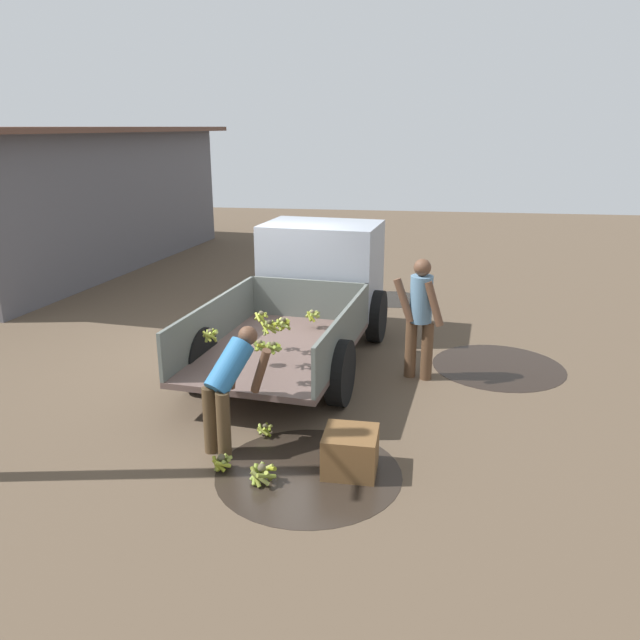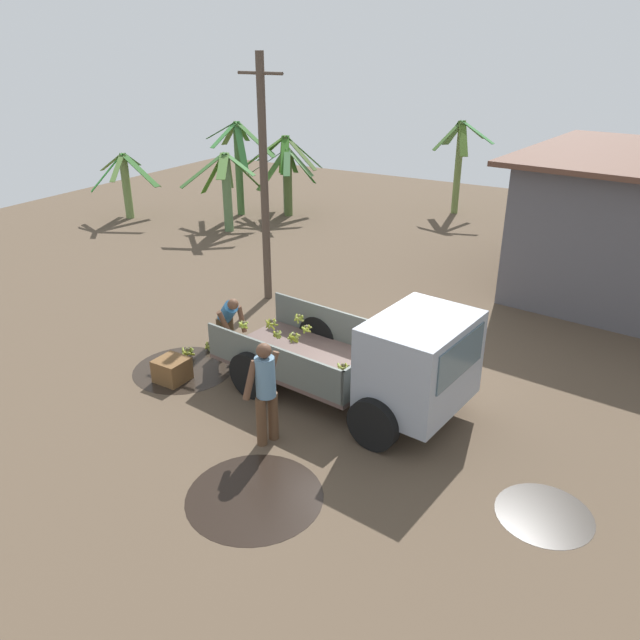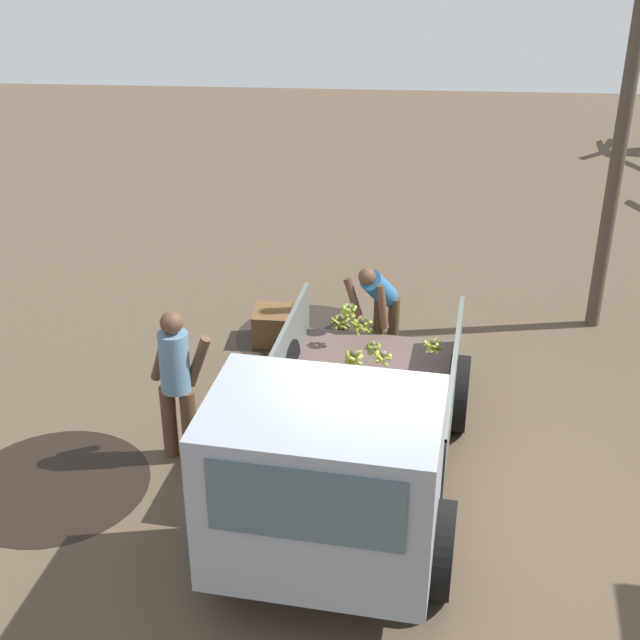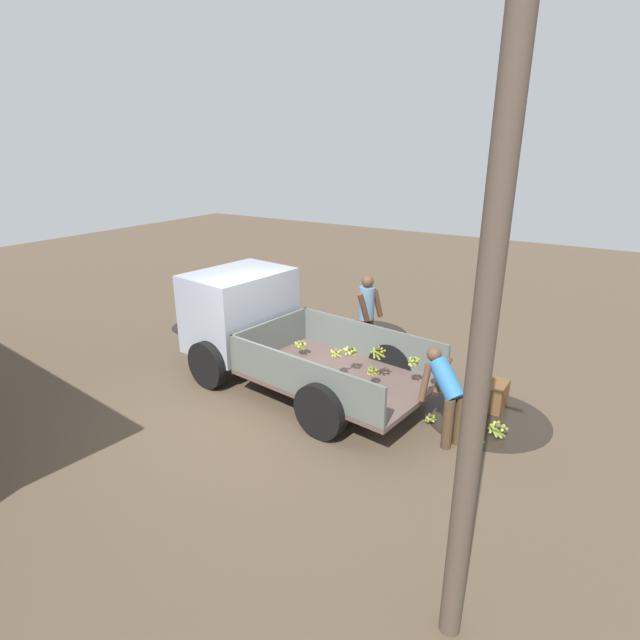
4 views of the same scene
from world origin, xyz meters
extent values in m
plane|color=brown|center=(0.00, 0.00, 0.00)|extent=(36.00, 36.00, 0.00)
cylinder|color=black|center=(3.65, -2.12, 0.00)|extent=(1.31, 1.31, 0.01)
cylinder|color=black|center=(-3.35, -1.46, 0.00)|extent=(1.95, 1.95, 0.01)
cylinder|color=black|center=(0.03, -3.80, 0.00)|extent=(1.95, 1.95, 0.01)
cube|color=brown|center=(-1.03, -0.65, 0.47)|extent=(3.27, 2.30, 0.08)
cube|color=#585E58|center=(-0.92, 0.28, 0.82)|extent=(3.04, 0.42, 0.62)
cube|color=#585E58|center=(-1.15, -1.59, 0.82)|extent=(3.04, 0.42, 0.62)
cube|color=#585E58|center=(0.46, -0.84, 0.82)|extent=(0.29, 1.93, 0.62)
cube|color=#929AA6|center=(1.28, -0.94, 1.17)|extent=(1.59, 2.06, 1.48)
cube|color=#4C606B|center=(1.97, -1.02, 1.47)|extent=(0.22, 1.51, 0.65)
cylinder|color=black|center=(1.20, 0.08, 0.43)|extent=(0.89, 0.32, 0.87)
cylinder|color=black|center=(0.96, -1.91, 0.43)|extent=(0.89, 0.32, 0.87)
cylinder|color=black|center=(-1.36, 0.40, 0.43)|extent=(0.89, 0.32, 0.87)
cylinder|color=black|center=(-1.61, -1.59, 0.43)|extent=(0.89, 0.32, 0.87)
sphere|color=brown|center=(-1.65, 0.10, 0.93)|extent=(0.06, 0.06, 0.06)
cylinder|color=#8FA630|center=(-1.59, 0.09, 0.87)|extent=(0.05, 0.16, 0.13)
cylinder|color=olive|center=(-1.59, 0.14, 0.88)|extent=(0.13, 0.15, 0.11)
cylinder|color=#92A239|center=(-1.65, 0.15, 0.86)|extent=(0.13, 0.04, 0.16)
cylinder|color=olive|center=(-1.70, 0.13, 0.87)|extent=(0.10, 0.15, 0.13)
cylinder|color=olive|center=(-1.71, 0.08, 0.88)|extent=(0.08, 0.17, 0.11)
cylinder|color=#95A435|center=(-1.67, 0.06, 0.86)|extent=(0.13, 0.09, 0.16)
cylinder|color=#9BA047|center=(-1.61, 0.05, 0.88)|extent=(0.15, 0.13, 0.12)
sphere|color=brown|center=(-2.27, -0.87, 1.02)|extent=(0.07, 0.07, 0.07)
cylinder|color=olive|center=(-2.29, -0.92, 0.98)|extent=(0.15, 0.09, 0.10)
cylinder|color=olive|center=(-2.24, -0.91, 0.97)|extent=(0.14, 0.11, 0.12)
cylinder|color=olive|center=(-2.23, -0.87, 0.96)|extent=(0.04, 0.12, 0.14)
cylinder|color=#9EAC3B|center=(-2.24, -0.84, 0.96)|extent=(0.11, 0.12, 0.14)
cylinder|color=olive|center=(-2.28, -0.82, 0.97)|extent=(0.15, 0.06, 0.12)
cylinder|color=#8EA232|center=(-2.32, -0.85, 0.97)|extent=(0.10, 0.15, 0.12)
cylinder|color=olive|center=(-2.33, -0.89, 0.98)|extent=(0.09, 0.16, 0.10)
sphere|color=brown|center=(-1.13, -0.46, 1.04)|extent=(0.07, 0.07, 0.07)
cylinder|color=#94A631|center=(-1.17, -0.47, 0.98)|extent=(0.08, 0.12, 0.14)
cylinder|color=#91A32D|center=(-1.13, -0.52, 1.00)|extent=(0.15, 0.04, 0.09)
cylinder|color=#9DA433|center=(-1.09, -0.47, 0.98)|extent=(0.06, 0.13, 0.13)
cylinder|color=#959C3C|center=(-1.11, -0.41, 1.00)|extent=(0.15, 0.10, 0.11)
cylinder|color=#A3AA35|center=(-1.17, -0.41, 0.99)|extent=(0.14, 0.12, 0.11)
sphere|color=brown|center=(-0.07, -0.99, 0.77)|extent=(0.07, 0.07, 0.07)
cylinder|color=olive|center=(-0.13, -1.04, 0.73)|extent=(0.14, 0.15, 0.10)
cylinder|color=olive|center=(-0.08, -1.05, 0.71)|extent=(0.15, 0.04, 0.13)
cylinder|color=olive|center=(-0.02, -1.03, 0.73)|extent=(0.13, 0.15, 0.10)
cylinder|color=olive|center=(-0.01, -0.98, 0.73)|extent=(0.06, 0.17, 0.09)
cylinder|color=#929842|center=(-0.04, -0.93, 0.73)|extent=(0.16, 0.11, 0.10)
cylinder|color=olive|center=(-0.10, -0.95, 0.71)|extent=(0.15, 0.11, 0.14)
cylinder|color=#AAB02C|center=(-0.12, -0.98, 0.70)|extent=(0.06, 0.13, 0.15)
sphere|color=#49422F|center=(-1.21, -0.78, 0.98)|extent=(0.08, 0.08, 0.08)
cylinder|color=#97A43E|center=(-1.16, -0.75, 0.92)|extent=(0.09, 0.16, 0.14)
cylinder|color=#AAB04C|center=(-1.20, -0.71, 0.94)|extent=(0.18, 0.09, 0.10)
cylinder|color=olive|center=(-1.25, -0.73, 0.92)|extent=(0.15, 0.12, 0.14)
cylinder|color=#93A547|center=(-1.29, -0.77, 0.94)|extent=(0.05, 0.18, 0.10)
cylinder|color=olive|center=(-1.25, -0.82, 0.92)|extent=(0.14, 0.14, 0.15)
cylinder|color=olive|center=(-1.20, -0.84, 0.93)|extent=(0.17, 0.07, 0.13)
cylinder|color=olive|center=(-1.17, -0.80, 0.91)|extent=(0.10, 0.14, 0.16)
sphere|color=#403929|center=(-1.74, -0.71, 1.11)|extent=(0.07, 0.07, 0.07)
cylinder|color=olive|center=(-1.69, -0.68, 1.04)|extent=(0.11, 0.16, 0.15)
cylinder|color=olive|center=(-1.74, -0.66, 1.03)|extent=(0.14, 0.04, 0.17)
cylinder|color=#96A528|center=(-1.79, -0.66, 1.05)|extent=(0.15, 0.14, 0.13)
cylinder|color=olive|center=(-1.81, -0.73, 1.05)|extent=(0.07, 0.18, 0.14)
cylinder|color=olive|center=(-1.79, -0.77, 1.06)|extent=(0.16, 0.13, 0.13)
cylinder|color=#A6AE25|center=(-1.72, -0.76, 1.04)|extent=(0.15, 0.09, 0.17)
cylinder|color=olive|center=(-1.67, -0.74, 1.07)|extent=(0.11, 0.19, 0.10)
sphere|color=brown|center=(-1.71, -0.57, 0.83)|extent=(0.07, 0.07, 0.07)
cylinder|color=olive|center=(-1.71, -0.53, 0.78)|extent=(0.13, 0.05, 0.13)
cylinder|color=olive|center=(-1.74, -0.53, 0.79)|extent=(0.14, 0.11, 0.11)
cylinder|color=olive|center=(-1.76, -0.56, 0.79)|extent=(0.07, 0.14, 0.11)
cylinder|color=olive|center=(-1.76, -0.61, 0.80)|extent=(0.12, 0.13, 0.09)
cylinder|color=olive|center=(-1.71, -0.61, 0.77)|extent=(0.12, 0.05, 0.13)
cylinder|color=olive|center=(-1.69, -0.60, 0.77)|extent=(0.12, 0.10, 0.13)
cylinder|color=olive|center=(-1.67, -0.57, 0.77)|extent=(0.05, 0.12, 0.13)
cylinder|color=olive|center=(-1.68, -0.55, 0.77)|extent=(0.10, 0.11, 0.13)
cylinder|color=#3F3833|center=(1.79, 10.30, 1.66)|extent=(0.16, 0.16, 3.32)
cylinder|color=#3F3833|center=(1.19, 5.15, 1.66)|extent=(0.16, 0.16, 3.32)
cylinder|color=#4A3C32|center=(-4.03, 2.45, 2.84)|extent=(0.19, 0.19, 5.68)
cylinder|color=#4A3C32|center=(-4.03, 2.45, 5.23)|extent=(1.16, 0.07, 0.07)
cylinder|color=#416934|center=(-9.50, 8.66, 1.62)|extent=(0.26, 0.26, 3.24)
cube|color=#29551F|center=(-8.75, 8.68, 2.74)|extent=(1.53, 0.30, 1.12)
cube|color=#316C29|center=(-9.12, 9.22, 2.69)|extent=(0.98, 1.28, 1.22)
cube|color=#39722A|center=(-9.62, 9.12, 2.90)|extent=(0.42, 0.98, 0.80)
cube|color=#577A3A|center=(-10.02, 8.92, 2.82)|extent=(1.14, 0.73, 0.95)
cube|color=#1D5017|center=(-10.05, 8.51, 2.98)|extent=(1.18, 0.51, 0.63)
cube|color=#3D863C|center=(-9.65, 8.13, 2.90)|extent=(0.51, 1.12, 0.80)
cube|color=#387738|center=(-9.09, 8.30, 2.53)|extent=(0.99, 0.90, 1.53)
cylinder|color=#576A48|center=(-8.17, 9.72, 1.36)|extent=(0.25, 0.25, 2.73)
cube|color=#3E5626|center=(-7.54, 9.70, 2.23)|extent=(1.29, 0.27, 1.11)
cube|color=#336F25|center=(-7.75, 10.25, 2.18)|extent=(1.08, 1.24, 1.22)
cube|color=#3F7C1F|center=(-8.54, 10.14, 2.02)|extent=(0.96, 1.04, 1.53)
cube|color=#305E1C|center=(-8.81, 9.77, 2.29)|extent=(1.30, 0.35, 1.00)
cube|color=#325719|center=(-8.66, 9.15, 2.30)|extent=(1.15, 1.29, 0.97)
cube|color=#2A5F1A|center=(-7.82, 9.12, 2.23)|extent=(0.93, 1.35, 1.12)
cylinder|color=#57784B|center=(-8.55, 6.72, 1.26)|extent=(0.30, 0.30, 2.52)
cube|color=#35662E|center=(-8.06, 6.82, 2.24)|extent=(1.05, 0.43, 0.68)
cube|color=#2E581D|center=(-8.25, 7.24, 1.95)|extent=(0.84, 1.19, 1.26)
cube|color=#587D43|center=(-8.83, 7.14, 1.90)|extent=(0.81, 1.01, 1.36)
cube|color=#488B26|center=(-9.05, 6.70, 1.87)|extent=(1.02, 0.28, 1.41)
cube|color=#2F5825|center=(-8.97, 6.08, 2.08)|extent=(1.07, 1.44, 1.00)
cube|color=#4D7633|center=(-8.30, 6.26, 2.25)|extent=(0.77, 1.07, 0.66)
cylinder|color=#556732|center=(0.81, 14.78, 1.22)|extent=(0.28, 0.28, 2.44)
cube|color=#29701D|center=(1.52, 14.81, 1.94)|extent=(1.43, 0.33, 1.12)
cube|color=#4F8737|center=(1.11, 15.32, 1.95)|extent=(0.79, 1.19, 1.09)
cube|color=#3F733F|center=(0.51, 15.35, 2.08)|extent=(0.79, 1.25, 0.84)
cube|color=#417934|center=(0.32, 14.84, 2.00)|extent=(1.01, 0.30, 0.99)
cube|color=#3B542B|center=(0.55, 14.37, 1.90)|extent=(0.69, 0.94, 1.19)
cube|color=#3C5C2B|center=(1.11, 14.22, 1.85)|extent=(0.84, 1.27, 1.30)
cylinder|color=#4A5E2F|center=(-7.91, 9.41, 1.18)|extent=(0.30, 0.30, 2.35)
cube|color=#517C42|center=(-7.42, 9.45, 1.95)|extent=(1.01, 0.34, 0.91)
cube|color=#1A5B18|center=(-7.61, 9.85, 1.75)|extent=(0.82, 1.02, 1.32)
cube|color=#336225|center=(-7.96, 9.77, 1.92)|extent=(0.29, 0.76, 0.99)
cube|color=#267323|center=(-8.32, 9.60, 2.00)|extent=(0.91, 0.55, 0.82)
cube|color=#284C28|center=(-8.62, 9.20, 1.91)|extent=(1.48, 0.63, 1.00)
cube|color=#3B6224|center=(-8.11, 8.79, 1.75)|extent=(0.68, 1.36, 1.31)
cube|color=#2E542B|center=(-7.54, 8.81, 2.05)|extent=(0.94, 1.34, 0.72)
cylinder|color=olive|center=(-2.78, 12.81, 1.62)|extent=(0.25, 0.25, 3.24)
cube|color=#2F6A31|center=(-2.16, 12.70, 2.95)|extent=(1.28, 0.41, 0.69)
cube|color=#467729|center=(-2.52, 13.37, 2.93)|extent=(0.69, 1.20, 0.73)
cube|color=#4D7941|center=(-3.18, 13.16, 2.81)|extent=(0.99, 0.92, 0.98)
cube|color=#375822|center=(-3.17, 12.51, 2.79)|extent=(0.96, 0.83, 1.01)
cube|color=#3E5C1D|center=(-2.53, 12.29, 2.77)|extent=(0.75, 1.16, 1.06)
cylinder|color=olive|center=(-12.67, 6.24, 1.12)|extent=(0.29, 0.29, 2.23)
cube|color=#23501C|center=(-11.86, 6.18, 1.80)|extent=(1.65, 0.36, 0.98)
cube|color=#35681F|center=(-12.36, 6.76, 1.65)|extent=(0.88, 1.18, 1.28)
cube|color=#2F5F2B|center=(-12.98, 6.88, 1.95)|extent=(0.81, 1.38, 0.68)
cube|color=#60893E|center=(-13.18, 6.19, 1.95)|extent=(1.06, 0.30, 0.68)
cube|color=#206A20|center=(-13.04, 5.77, 1.66)|extent=(0.94, 1.11, 1.26)
cube|color=#47672D|center=(-12.36, 5.66, 1.93)|extent=(0.80, 1.27, 0.73)
cylinder|color=#523724|center=(-0.60, -2.71, 0.42)|extent=(0.20, 0.20, 0.84)
cylinder|color=#523724|center=(-0.53, -2.48, 0.42)|extent=(0.20, 0.20, 0.84)
cylinder|color=slate|center=(-0.57, -2.59, 1.17)|extent=(0.40, 0.39, 0.67)
sphere|color=brown|center=(-0.58, -2.59, 1.62)|extent=(0.24, 0.24, 0.24)
cylinder|color=brown|center=(-0.73, -2.76, 1.15)|extent=(0.19, 0.32, 0.63)
cylinder|color=brown|center=(-0.63, -2.36, 1.16)|extent=(0.20, 0.34, 0.62)
cylinder|color=#45331F|center=(-3.05, -0.32, 0.38)|extent=(0.20, 0.20, 0.76)
cylinder|color=#45331F|center=(-3.16, -0.51, 0.38)|extent=(0.20, 0.20, 0.76)
cylinder|color=#2B689E|center=(-2.92, -0.52, 0.97)|extent=(0.69, 0.56, 0.61)
sphere|color=brown|center=(-2.66, -0.67, 1.24)|extent=(0.22, 0.22, 0.22)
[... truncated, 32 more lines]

